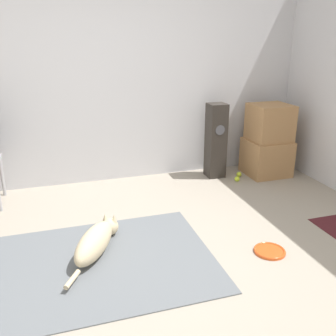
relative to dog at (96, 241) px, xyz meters
name	(u,v)px	position (x,y,z in m)	size (l,w,h in m)	color
ground_plane	(146,270)	(0.34, -0.36, -0.13)	(12.00, 12.00, 0.00)	#9E9384
wall_back	(100,79)	(0.34, 1.74, 1.15)	(8.00, 0.06, 2.55)	silver
area_rug	(106,262)	(0.05, -0.16, -0.12)	(1.76, 1.38, 0.01)	slate
dog	(96,241)	(0.00, 0.00, 0.00)	(0.53, 0.85, 0.24)	beige
frisbee	(270,251)	(1.42, -0.42, -0.11)	(0.27, 0.27, 0.03)	#DB511E
cardboard_box_lower	(266,157)	(2.41, 1.30, 0.11)	(0.54, 0.51, 0.47)	#A87A4C
cardboard_box_upper	(270,122)	(2.42, 1.30, 0.57)	(0.49, 0.46, 0.46)	#A87A4C
floor_speaker	(216,141)	(1.73, 1.43, 0.35)	(0.22, 0.23, 0.96)	#2D2823
tennis_ball_by_boxes	(239,174)	(2.02, 1.30, -0.09)	(0.07, 0.07, 0.07)	#C6E033
tennis_ball_near_speaker	(237,179)	(1.92, 1.15, -0.09)	(0.07, 0.07, 0.07)	#C6E033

